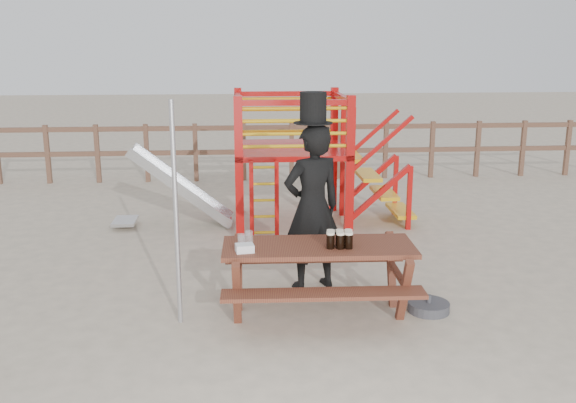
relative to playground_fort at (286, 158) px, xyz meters
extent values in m
plane|color=#C1AF96|center=(-0.12, -3.58, -1.07)|extent=(60.00, 60.00, 0.00)
cube|color=brown|center=(-0.12, 3.42, 0.03)|extent=(15.00, 0.06, 0.10)
cube|color=brown|center=(-0.12, 3.42, -0.47)|extent=(15.00, 0.06, 0.10)
cube|color=brown|center=(-4.62, 3.42, -0.47)|extent=(0.09, 0.09, 1.20)
cube|color=brown|center=(-3.62, 3.42, -0.47)|extent=(0.09, 0.09, 1.20)
cube|color=brown|center=(-2.62, 3.42, -0.47)|extent=(0.09, 0.09, 1.20)
cube|color=brown|center=(-1.62, 3.42, -0.47)|extent=(0.09, 0.09, 1.20)
cube|color=brown|center=(-0.62, 3.42, -0.47)|extent=(0.09, 0.09, 1.20)
cube|color=brown|center=(0.38, 3.42, -0.47)|extent=(0.09, 0.09, 1.20)
cube|color=brown|center=(1.38, 3.42, -0.47)|extent=(0.09, 0.09, 1.20)
cube|color=brown|center=(2.38, 3.42, -0.47)|extent=(0.09, 0.09, 1.20)
cube|color=brown|center=(3.38, 3.42, -0.47)|extent=(0.09, 0.09, 1.20)
cube|color=brown|center=(4.38, 3.42, -0.47)|extent=(0.09, 0.09, 1.20)
cube|color=brown|center=(5.38, 3.42, -0.47)|extent=(0.09, 0.09, 1.20)
cube|color=brown|center=(6.38, 3.42, -0.47)|extent=(0.09, 0.09, 1.20)
cube|color=#B70E0C|center=(-0.72, -0.78, -0.02)|extent=(0.12, 0.12, 2.10)
cube|color=#B70E0C|center=(0.88, -0.78, -0.02)|extent=(0.12, 0.12, 2.10)
cube|color=#B70E0C|center=(-0.72, 0.82, -0.02)|extent=(0.12, 0.12, 2.10)
cube|color=#B70E0C|center=(0.88, 0.82, -0.02)|extent=(0.12, 0.12, 2.10)
cube|color=#B70E0C|center=(0.08, 0.02, 0.13)|extent=(1.72, 1.72, 0.08)
cube|color=#B70E0C|center=(0.08, -0.78, 0.93)|extent=(1.60, 0.08, 0.08)
cube|color=#B70E0C|center=(0.08, 0.82, 0.93)|extent=(1.60, 0.08, 0.08)
cube|color=#B70E0C|center=(-0.72, 0.02, 0.93)|extent=(0.08, 1.60, 0.08)
cube|color=#B70E0C|center=(0.88, 0.02, 0.93)|extent=(0.08, 1.60, 0.08)
cylinder|color=yellow|center=(0.08, -0.78, 0.31)|extent=(1.50, 0.05, 0.05)
cylinder|color=yellow|center=(0.08, 0.82, 0.31)|extent=(1.50, 0.05, 0.05)
cylinder|color=yellow|center=(0.08, -0.78, 0.49)|extent=(1.50, 0.05, 0.05)
cylinder|color=yellow|center=(0.08, 0.82, 0.49)|extent=(1.50, 0.05, 0.05)
cylinder|color=yellow|center=(0.08, -0.78, 0.67)|extent=(1.50, 0.05, 0.05)
cylinder|color=yellow|center=(0.08, 0.82, 0.67)|extent=(1.50, 0.05, 0.05)
cylinder|color=yellow|center=(0.08, -0.78, 0.85)|extent=(1.50, 0.05, 0.05)
cylinder|color=yellow|center=(0.08, 0.82, 0.85)|extent=(1.50, 0.05, 0.05)
cube|color=#B70E0C|center=(-0.55, -0.93, -0.47)|extent=(0.06, 0.06, 1.20)
cube|color=#B70E0C|center=(-0.19, -0.93, -0.47)|extent=(0.06, 0.06, 1.20)
cylinder|color=yellow|center=(-0.37, -0.93, -0.92)|extent=(0.36, 0.04, 0.04)
cylinder|color=yellow|center=(-0.37, -0.93, -0.68)|extent=(0.36, 0.04, 0.04)
cylinder|color=yellow|center=(-0.37, -0.93, -0.44)|extent=(0.36, 0.04, 0.04)
cylinder|color=yellow|center=(-0.37, -0.93, -0.20)|extent=(0.36, 0.04, 0.04)
cylinder|color=yellow|center=(-0.37, -0.93, 0.04)|extent=(0.36, 0.04, 0.04)
cube|color=yellow|center=(1.03, 0.02, 0.01)|extent=(0.30, 0.90, 0.06)
cube|color=yellow|center=(1.31, 0.02, -0.29)|extent=(0.30, 0.90, 0.06)
cube|color=yellow|center=(1.59, 0.02, -0.59)|extent=(0.30, 0.90, 0.06)
cube|color=yellow|center=(1.87, 0.02, -0.89)|extent=(0.30, 0.90, 0.06)
cube|color=#B70E0C|center=(1.43, -0.43, -0.47)|extent=(0.95, 0.08, 0.86)
cube|color=#B70E0C|center=(1.43, 0.47, -0.47)|extent=(0.95, 0.08, 0.86)
cube|color=silver|center=(-1.62, 0.02, -0.45)|extent=(1.53, 0.55, 1.21)
cube|color=silver|center=(-1.62, -0.25, -0.41)|extent=(1.58, 0.04, 1.28)
cube|color=silver|center=(-1.62, 0.29, -0.41)|extent=(1.58, 0.04, 1.28)
cube|color=silver|center=(-2.52, 0.02, -0.97)|extent=(0.35, 0.55, 0.05)
cube|color=brown|center=(0.09, -3.50, -0.32)|extent=(2.02, 0.80, 0.05)
cube|color=brown|center=(0.08, -4.05, -0.62)|extent=(2.00, 0.33, 0.04)
cube|color=brown|center=(0.11, -2.95, -0.62)|extent=(2.00, 0.33, 0.04)
cube|color=brown|center=(-0.76, -3.47, -0.71)|extent=(0.11, 1.20, 0.72)
cube|color=brown|center=(0.94, -3.52, -0.71)|extent=(0.11, 1.20, 0.72)
imported|color=black|center=(0.11, -2.72, -0.10)|extent=(0.83, 0.68, 1.95)
cube|color=#0C8940|center=(0.06, -2.57, 0.14)|extent=(0.08, 0.05, 0.45)
cylinder|color=black|center=(0.11, -2.72, 0.88)|extent=(0.44, 0.44, 0.01)
cylinder|color=black|center=(0.11, -2.72, 1.06)|extent=(0.30, 0.30, 0.34)
cube|color=white|center=(0.06, -2.58, 1.17)|extent=(0.15, 0.06, 0.04)
cylinder|color=#B2B2B7|center=(-1.36, -3.59, 0.08)|extent=(0.05, 0.05, 2.30)
cylinder|color=#3B3B40|center=(1.29, -3.52, -1.02)|extent=(0.45, 0.45, 0.10)
cylinder|color=#3B3B40|center=(1.29, -3.52, -0.93)|extent=(0.05, 0.05, 0.09)
cube|color=white|center=(-0.68, -3.66, -0.26)|extent=(0.20, 0.17, 0.08)
cylinder|color=black|center=(0.20, -3.62, -0.22)|extent=(0.08, 0.08, 0.15)
cylinder|color=#FBEBCD|center=(0.20, -3.62, -0.14)|extent=(0.08, 0.08, 0.02)
cylinder|color=black|center=(0.30, -3.63, -0.22)|extent=(0.08, 0.08, 0.15)
cylinder|color=#FBEBCD|center=(0.30, -3.63, -0.14)|extent=(0.08, 0.08, 0.02)
cylinder|color=black|center=(0.39, -3.64, -0.22)|extent=(0.08, 0.08, 0.15)
cylinder|color=#FBEBCD|center=(0.39, -3.64, -0.14)|extent=(0.08, 0.08, 0.02)
cylinder|color=black|center=(0.21, -3.54, -0.22)|extent=(0.08, 0.08, 0.15)
cylinder|color=#FBEBCD|center=(0.21, -3.54, -0.14)|extent=(0.08, 0.08, 0.02)
cylinder|color=black|center=(0.31, -3.53, -0.22)|extent=(0.08, 0.08, 0.15)
cylinder|color=#FBEBCD|center=(0.31, -3.53, -0.14)|extent=(0.08, 0.08, 0.02)
cylinder|color=black|center=(0.40, -3.54, -0.22)|extent=(0.08, 0.08, 0.15)
cylinder|color=#FBEBCD|center=(0.40, -3.54, -0.14)|extent=(0.08, 0.08, 0.02)
cylinder|color=silver|center=(-0.63, -3.44, -0.22)|extent=(0.08, 0.08, 0.15)
cylinder|color=#FBEBCD|center=(-0.63, -3.44, -0.29)|extent=(0.07, 0.07, 0.02)
cylinder|color=silver|center=(-0.71, -3.55, -0.22)|extent=(0.08, 0.08, 0.15)
cylinder|color=#FBEBCD|center=(-0.71, -3.55, -0.29)|extent=(0.07, 0.07, 0.02)
camera|label=1|loc=(-0.71, -9.82, 1.76)|focal=40.00mm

